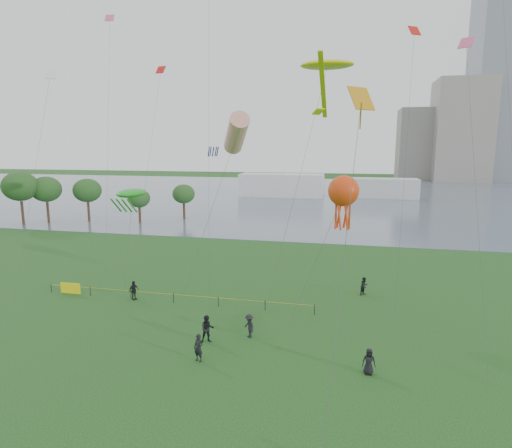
# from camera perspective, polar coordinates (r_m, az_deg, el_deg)

# --- Properties ---
(ground_plane) EXTENTS (400.00, 400.00, 0.00)m
(ground_plane) POSITION_cam_1_polar(r_m,az_deg,el_deg) (23.06, -5.99, -24.65)
(ground_plane) COLOR #153E13
(lake) EXTENTS (400.00, 120.00, 0.08)m
(lake) POSITION_cam_1_polar(r_m,az_deg,el_deg) (118.75, 9.56, 3.79)
(lake) COLOR slate
(lake) RESTS_ON ground_plane
(building_mid) EXTENTS (20.00, 20.00, 38.00)m
(building_mid) POSITION_cam_1_polar(r_m,az_deg,el_deg) (184.29, 25.59, 11.12)
(building_mid) COLOR gray
(building_mid) RESTS_ON ground_plane
(building_low) EXTENTS (16.00, 18.00, 28.00)m
(building_low) POSITION_cam_1_polar(r_m,az_deg,el_deg) (187.64, 20.84, 9.89)
(building_low) COLOR slate
(building_low) RESTS_ON ground_plane
(pavilion_left) EXTENTS (22.00, 8.00, 6.00)m
(pavilion_left) POSITION_cam_1_polar(r_m,az_deg,el_deg) (114.78, 3.45, 5.19)
(pavilion_left) COLOR silver
(pavilion_left) RESTS_ON ground_plane
(pavilion_right) EXTENTS (18.00, 7.00, 5.00)m
(pavilion_right) POSITION_cam_1_polar(r_m,az_deg,el_deg) (116.61, 16.44, 4.62)
(pavilion_right) COLOR silver
(pavilion_right) RESTS_ON ground_plane
(trees) EXTENTS (29.35, 16.62, 9.07)m
(trees) POSITION_cam_1_polar(r_m,az_deg,el_deg) (80.60, -23.28, 4.17)
(trees) COLOR #3D271B
(trees) RESTS_ON ground_plane
(fence) EXTENTS (24.07, 0.07, 1.05)m
(fence) POSITION_cam_1_polar(r_m,az_deg,el_deg) (40.47, -19.00, -8.47)
(fence) COLOR black
(fence) RESTS_ON ground_plane
(spectator_a) EXTENTS (1.15, 1.06, 1.91)m
(spectator_a) POSITION_cam_1_polar(r_m,az_deg,el_deg) (30.11, -6.50, -13.74)
(spectator_a) COLOR black
(spectator_a) RESTS_ON ground_plane
(spectator_b) EXTENTS (1.19, 1.23, 1.68)m
(spectator_b) POSITION_cam_1_polar(r_m,az_deg,el_deg) (30.68, -0.91, -13.43)
(spectator_b) COLOR black
(spectator_b) RESTS_ON ground_plane
(spectator_c) EXTENTS (0.78, 1.07, 1.68)m
(spectator_c) POSITION_cam_1_polar(r_m,az_deg,el_deg) (39.13, -16.00, -8.51)
(spectator_c) COLOR black
(spectator_c) RESTS_ON ground_plane
(spectator_d) EXTENTS (0.82, 0.58, 1.58)m
(spectator_d) POSITION_cam_1_polar(r_m,az_deg,el_deg) (27.10, 14.81, -17.30)
(spectator_d) COLOR black
(spectator_d) RESTS_ON ground_plane
(spectator_f) EXTENTS (0.74, 0.59, 1.77)m
(spectator_f) POSITION_cam_1_polar(r_m,az_deg,el_deg) (27.82, -7.68, -16.04)
(spectator_f) COLOR black
(spectator_f) RESTS_ON ground_plane
(spectator_g) EXTENTS (0.98, 1.00, 1.63)m
(spectator_g) POSITION_cam_1_polar(r_m,az_deg,el_deg) (40.06, 14.23, -8.02)
(spectator_g) COLOR black
(spectator_g) RESTS_ON ground_plane
(kite_stingray) EXTENTS (6.18, 9.92, 20.46)m
(kite_stingray) POSITION_cam_1_polar(r_m,az_deg,el_deg) (39.48, 9.42, 20.09)
(kite_stingray) COLOR #3F3F42
(kite_windsock) EXTENTS (5.94, 6.05, 16.22)m
(kite_windsock) POSITION_cam_1_polar(r_m,az_deg,el_deg) (39.06, -2.67, 11.97)
(kite_windsock) COLOR #3F3F42
(kite_creature) EXTENTS (2.52, 6.84, 9.17)m
(kite_creature) POSITION_cam_1_polar(r_m,az_deg,el_deg) (42.98, -16.25, 3.93)
(kite_creature) COLOR #3F3F42
(kite_octopus) EXTENTS (4.75, 2.72, 11.10)m
(kite_octopus) POSITION_cam_1_polar(r_m,az_deg,el_deg) (32.43, 11.59, 4.23)
(kite_octopus) COLOR #3F3F42
(kite_delta) EXTENTS (1.96, 10.95, 16.47)m
(kite_delta) POSITION_cam_1_polar(r_m,az_deg,el_deg) (24.71, 13.69, 14.39)
(kite_delta) COLOR #3F3F42
(small_kites) EXTENTS (35.85, 11.42, 13.23)m
(small_kites) POSITION_cam_1_polar(r_m,az_deg,el_deg) (39.60, -0.44, 25.75)
(small_kites) COLOR #E5598C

